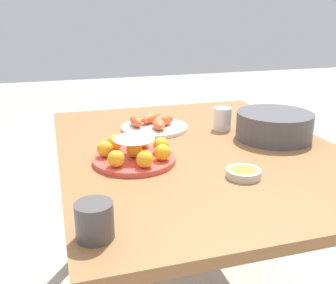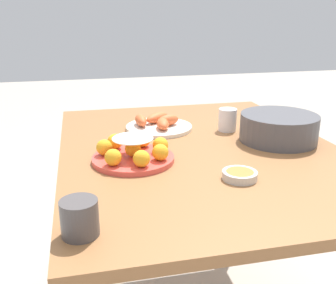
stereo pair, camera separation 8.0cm
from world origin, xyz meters
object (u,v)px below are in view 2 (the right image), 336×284
at_px(dining_table, 199,174).
at_px(sauce_bowl, 240,175).
at_px(cup_near, 80,218).
at_px(seafood_platter, 158,124).
at_px(cup_far, 227,120).
at_px(serving_bowl, 279,127).
at_px(cake_plate, 133,152).

distance_m(dining_table, sauce_bowl, 0.31).
bearing_deg(cup_near, sauce_bowl, 113.84).
height_order(sauce_bowl, seafood_platter, seafood_platter).
bearing_deg(cup_far, sauce_bowl, -16.72).
xyz_separation_m(dining_table, sauce_bowl, (0.28, 0.03, 0.11)).
xyz_separation_m(dining_table, serving_bowl, (0.00, 0.29, 0.15)).
relative_size(cake_plate, cup_near, 3.21).
bearing_deg(cake_plate, serving_bowl, 98.47).
relative_size(cake_plate, serving_bowl, 0.94).
xyz_separation_m(dining_table, cake_plate, (0.08, -0.24, 0.13)).
bearing_deg(cup_far, cup_near, -41.82).
xyz_separation_m(cake_plate, cup_far, (-0.24, 0.40, 0.01)).
height_order(dining_table, cake_plate, cake_plate).
bearing_deg(dining_table, cup_far, 134.73).
distance_m(sauce_bowl, cup_near, 0.48).
bearing_deg(cake_plate, cup_far, 121.14).
bearing_deg(cup_far, serving_bowl, 38.86).
xyz_separation_m(cake_plate, sauce_bowl, (0.20, 0.27, -0.02)).
height_order(cup_near, cup_far, cup_far).
height_order(cake_plate, serving_bowl, serving_bowl).
bearing_deg(serving_bowl, sauce_bowl, -43.34).
height_order(cake_plate, cup_near, cake_plate).
xyz_separation_m(serving_bowl, cup_near, (0.47, -0.70, -0.01)).
bearing_deg(cup_near, seafood_platter, 156.46).
bearing_deg(cup_near, serving_bowl, 124.02).
bearing_deg(seafood_platter, cake_plate, -24.07).
distance_m(cake_plate, sauce_bowl, 0.34).
bearing_deg(cake_plate, cup_near, -23.10).
height_order(cake_plate, seafood_platter, cake_plate).
bearing_deg(dining_table, sauce_bowl, 5.74).
xyz_separation_m(seafood_platter, cup_near, (0.72, -0.31, 0.02)).
distance_m(serving_bowl, seafood_platter, 0.46).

